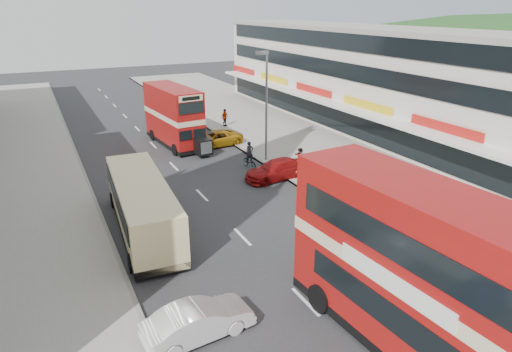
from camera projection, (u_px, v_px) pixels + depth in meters
ground at (335, 332)px, 16.20m from camera, size 160.00×160.00×0.00m
road_surface at (174, 166)px, 32.93m from camera, size 12.00×90.00×0.01m
pavement_right at (312, 144)px, 37.90m from camera, size 12.00×90.00×0.15m
kerb_left at (86, 179)px, 30.37m from camera, size 0.20×90.00×0.16m
kerb_right at (249, 154)px, 35.45m from camera, size 0.20×90.00×0.16m
commercial_row at (375, 79)px, 41.24m from camera, size 9.90×46.20×9.30m
street_lamp at (266, 99)px, 32.27m from camera, size 1.00×0.20×8.12m
bus_main at (412, 269)px, 14.64m from camera, size 3.55×10.39×5.68m
bus_second at (174, 116)px, 37.17m from camera, size 3.15×8.66×4.73m
coach at (142, 204)px, 22.99m from camera, size 3.08×9.83×2.57m
car_left_front at (199, 321)px, 15.78m from camera, size 4.09×1.73×1.31m
car_right_a at (277, 170)px, 30.34m from camera, size 4.71×2.14×1.34m
car_right_b at (215, 139)px, 37.46m from camera, size 4.78×2.50×1.28m
car_right_c at (179, 115)px, 45.42m from camera, size 4.09×2.10×1.33m
pedestrian_near at (300, 159)px, 31.40m from camera, size 0.74×0.69×1.67m
pedestrian_far at (225, 118)px, 43.14m from camera, size 1.04×0.84×1.66m
cyclist at (250, 159)px, 32.44m from camera, size 0.75×1.75×1.97m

